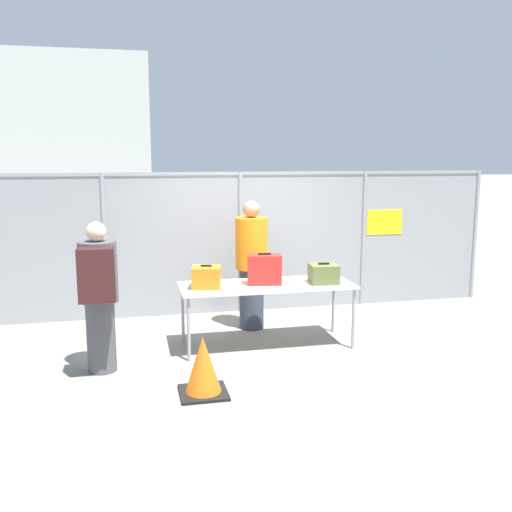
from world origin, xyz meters
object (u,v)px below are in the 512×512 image
at_px(utility_trailer, 330,256).
at_px(security_worker_near, 252,263).
at_px(inspection_table, 267,288).
at_px(suitcase_olive, 324,274).
at_px(suitcase_orange, 206,277).
at_px(traveler_hooded, 99,292).
at_px(suitcase_red, 264,269).
at_px(traffic_cone, 203,368).

bearing_deg(utility_trailer, security_worker_near, -126.95).
xyz_separation_m(inspection_table, suitcase_olive, (0.71, -0.09, 0.17)).
relative_size(suitcase_orange, traveler_hooded, 0.24).
bearing_deg(suitcase_red, suitcase_orange, -177.42).
bearing_deg(suitcase_olive, suitcase_red, 171.36).
distance_m(security_worker_near, utility_trailer, 3.76).
distance_m(suitcase_red, utility_trailer, 4.38).
bearing_deg(traveler_hooded, security_worker_near, 15.74).
bearing_deg(traveler_hooded, inspection_table, -3.02).
bearing_deg(suitcase_red, inspection_table, -45.80).
height_order(traveler_hooded, traffic_cone, traveler_hooded).
bearing_deg(inspection_table, security_worker_near, 92.07).
bearing_deg(suitcase_olive, traffic_cone, -143.91).
bearing_deg(security_worker_near, inspection_table, 87.29).
relative_size(suitcase_red, suitcase_olive, 1.23).
relative_size(security_worker_near, utility_trailer, 0.45).
bearing_deg(utility_trailer, inspection_table, -120.53).
bearing_deg(suitcase_orange, suitcase_red, 2.58).
distance_m(suitcase_orange, suitcase_olive, 1.47).
height_order(inspection_table, utility_trailer, inspection_table).
relative_size(suitcase_orange, utility_trailer, 0.10).
bearing_deg(suitcase_orange, traffic_cone, -99.66).
distance_m(suitcase_orange, traveler_hooded, 1.34).
bearing_deg(inspection_table, suitcase_orange, -179.41).
bearing_deg(traffic_cone, traveler_hooded, 141.02).
bearing_deg(traffic_cone, security_worker_near, 65.48).
bearing_deg(suitcase_orange, suitcase_olive, -3.07).
relative_size(suitcase_red, traveler_hooded, 0.27).
bearing_deg(suitcase_red, traveler_hooded, -165.14).
distance_m(suitcase_orange, traffic_cone, 1.48).
bearing_deg(suitcase_olive, inspection_table, 173.07).
distance_m(inspection_table, suitcase_olive, 0.74).
distance_m(suitcase_orange, security_worker_near, 1.07).
height_order(suitcase_red, traveler_hooded, traveler_hooded).
distance_m(traveler_hooded, traffic_cone, 1.46).
height_order(inspection_table, suitcase_orange, suitcase_orange).
height_order(traveler_hooded, utility_trailer, traveler_hooded).
height_order(suitcase_red, security_worker_near, security_worker_near).
xyz_separation_m(inspection_table, traffic_cone, (-0.98, -1.32, -0.46)).
height_order(security_worker_near, utility_trailer, security_worker_near).
relative_size(inspection_table, security_worker_near, 1.22).
bearing_deg(suitcase_olive, utility_trailer, 68.67).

